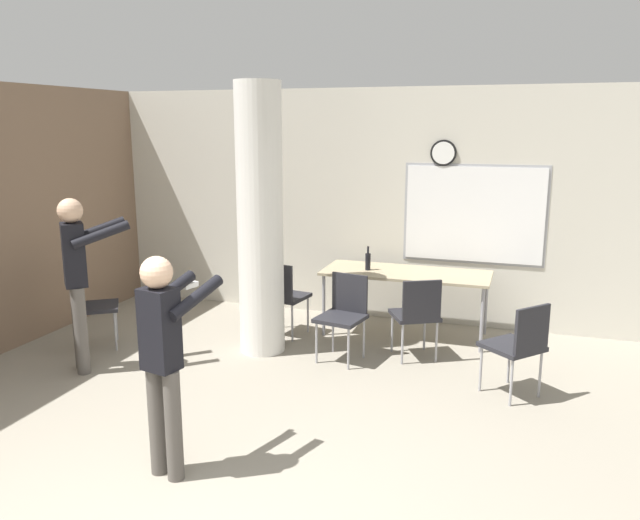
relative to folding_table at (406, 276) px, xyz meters
name	(u,v)px	position (x,y,z in m)	size (l,w,h in m)	color
wall_back	(380,206)	(-0.46, 0.63, 0.70)	(8.00, 0.15, 2.80)	beige
support_pillar	(260,221)	(-1.35, -0.97, 0.70)	(0.47, 0.47, 2.80)	silver
folding_table	(406,276)	(0.00, 0.00, 0.00)	(1.87, 0.75, 0.74)	tan
bottle_on_table	(368,261)	(-0.43, -0.05, 0.15)	(0.06, 0.06, 0.27)	black
chair_by_left_wall	(89,302)	(-3.14, -1.49, -0.19)	(0.61, 0.61, 0.87)	#232328
chair_table_front	(344,311)	(-0.46, -0.93, -0.19)	(0.51, 0.51, 0.87)	#232328
chair_mid_room	(519,342)	(1.26, -1.35, -0.19)	(0.62, 0.62, 0.87)	#232328
chair_table_right	(417,312)	(0.26, -0.73, -0.19)	(0.60, 0.60, 0.87)	#232328
chair_table_left	(283,293)	(-1.30, -0.49, -0.19)	(0.51, 0.51, 0.87)	#232328
person_watching_back	(78,271)	(-2.78, -2.04, 0.30)	(0.66, 0.65, 1.70)	#514C47
person_playing_front	(164,349)	(-0.99, -3.41, 0.21)	(0.43, 0.64, 1.55)	#514C47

